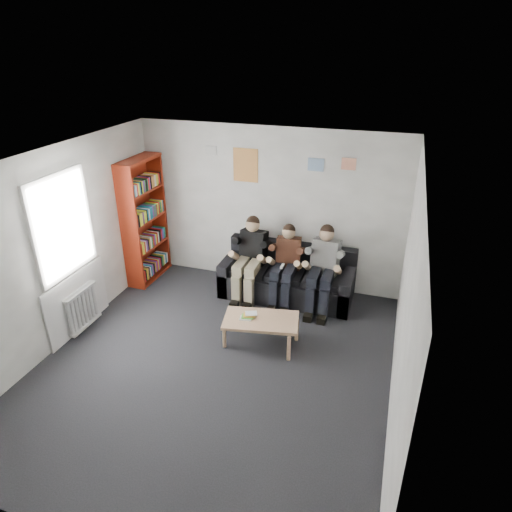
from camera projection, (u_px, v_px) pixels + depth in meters
The scene contains 14 objects.
room_shell at pixel (210, 276), 5.46m from camera, with size 5.00×5.00×5.00m.
sofa at pixel (288, 279), 7.58m from camera, with size 2.15×0.88×0.83m.
bookshelf at pixel (145, 221), 7.83m from camera, with size 0.32×0.97×2.16m.
coffee_table at pixel (261, 322), 6.33m from camera, with size 1.03×0.57×0.41m.
game_cases at pixel (248, 316), 6.33m from camera, with size 0.22×0.20×0.05m.
person_left at pixel (249, 259), 7.42m from camera, with size 0.42×0.90×1.35m.
person_middle at pixel (285, 266), 7.26m from camera, with size 0.39×0.83×1.29m.
person_right at pixel (323, 270), 7.08m from camera, with size 0.42×0.90×1.35m.
radiator at pixel (83, 308), 6.66m from camera, with size 0.10×0.64×0.60m.
window at pixel (70, 266), 6.39m from camera, with size 0.05×1.30×2.36m.
poster_large at pixel (246, 165), 7.40m from camera, with size 0.42×0.01×0.55m, color gold.
poster_blue at pixel (316, 165), 7.03m from camera, with size 0.25×0.01×0.20m, color #3A85C7.
poster_pink at pixel (349, 164), 6.87m from camera, with size 0.22×0.01×0.18m, color #BF3B8F.
poster_sign at pixel (211, 150), 7.48m from camera, with size 0.20×0.01×0.14m, color silver.
Camera 1 is at (2.01, -4.41, 3.94)m, focal length 32.00 mm.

